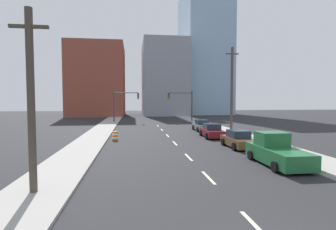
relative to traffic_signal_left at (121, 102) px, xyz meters
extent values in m
cube|color=#9E9B93|center=(-2.14, 4.60, -3.83)|extent=(3.18, 96.10, 0.16)
cube|color=#9E9B93|center=(14.39, 4.60, -3.83)|extent=(3.18, 96.10, 0.16)
cube|color=beige|center=(6.13, -41.46, -3.91)|extent=(0.16, 2.40, 0.01)
cube|color=beige|center=(6.13, -35.89, -3.91)|extent=(0.16, 2.40, 0.01)
cube|color=beige|center=(6.13, -30.79, -3.91)|extent=(0.16, 2.40, 0.01)
cube|color=beige|center=(6.13, -24.50, -3.91)|extent=(0.16, 2.40, 0.01)
cube|color=beige|center=(6.13, -18.99, -3.91)|extent=(0.16, 2.40, 0.01)
cube|color=beige|center=(6.13, -12.94, -3.91)|extent=(0.16, 2.40, 0.01)
cube|color=beige|center=(6.13, -7.00, -3.91)|extent=(0.16, 2.40, 0.01)
cube|color=brown|center=(-7.20, 22.65, 5.41)|extent=(14.00, 16.00, 18.64)
cube|color=gray|center=(10.92, 26.65, 6.32)|extent=(12.00, 20.00, 20.47)
cube|color=#8CADC6|center=(24.09, 30.65, 14.83)|extent=(13.00, 20.00, 37.49)
cylinder|color=#38383D|center=(-1.41, 0.00, -0.93)|extent=(0.24, 0.24, 5.97)
cylinder|color=#38383D|center=(0.84, 0.00, 1.65)|extent=(4.50, 0.16, 0.16)
cube|color=#194C1E|center=(3.09, 0.00, 1.02)|extent=(0.34, 0.32, 1.10)
cylinder|color=#4C0C0C|center=(3.09, -0.17, 1.36)|extent=(0.22, 0.04, 0.22)
cylinder|color=#593F0C|center=(3.09, -0.17, 1.02)|extent=(0.22, 0.04, 0.22)
cylinder|color=#26E53F|center=(3.09, -0.17, 0.68)|extent=(0.22, 0.04, 0.22)
cylinder|color=#38383D|center=(13.38, 0.00, -0.93)|extent=(0.24, 0.24, 5.97)
cylinder|color=#38383D|center=(11.13, 0.00, 1.65)|extent=(4.50, 0.16, 0.16)
cube|color=#194C1E|center=(8.87, 0.00, 1.02)|extent=(0.34, 0.32, 1.10)
cylinder|color=#4C0C0C|center=(8.87, -0.17, 1.36)|extent=(0.22, 0.04, 0.22)
cylinder|color=#593F0C|center=(8.87, -0.17, 1.02)|extent=(0.22, 0.04, 0.22)
cylinder|color=#26E53F|center=(8.87, -0.17, 0.68)|extent=(0.22, 0.04, 0.22)
cylinder|color=#473D33|center=(-2.21, -37.46, 0.12)|extent=(0.32, 0.32, 8.08)
cube|color=#473D33|center=(-2.21, -37.46, 3.36)|extent=(1.60, 0.14, 0.14)
cylinder|color=#473D33|center=(14.16, -18.45, 1.40)|extent=(0.32, 0.32, 10.62)
cube|color=#473D33|center=(14.16, -18.45, 5.90)|extent=(1.60, 0.14, 0.14)
cylinder|color=orange|center=(0.25, -21.96, -3.82)|extent=(0.56, 0.56, 0.19)
cylinder|color=white|center=(0.25, -21.96, -3.63)|extent=(0.56, 0.56, 0.19)
cylinder|color=orange|center=(0.25, -21.96, -3.44)|extent=(0.56, 0.56, 0.19)
cylinder|color=white|center=(0.25, -21.96, -3.25)|extent=(0.56, 0.56, 0.19)
cylinder|color=orange|center=(0.25, -21.96, -3.06)|extent=(0.56, 0.56, 0.19)
cube|color=#1E6033|center=(11.32, -33.84, -3.26)|extent=(2.18, 5.30, 0.94)
cube|color=#1E6033|center=(11.33, -33.05, -2.33)|extent=(1.87, 1.61, 0.92)
cylinder|color=black|center=(10.27, -32.19, -3.59)|extent=(0.23, 0.65, 0.65)
cylinder|color=black|center=(12.42, -32.22, -3.59)|extent=(0.23, 0.65, 0.65)
cylinder|color=black|center=(10.21, -35.45, -3.59)|extent=(0.23, 0.65, 0.65)
cylinder|color=black|center=(12.37, -35.49, -3.59)|extent=(0.23, 0.65, 0.65)
cube|color=brown|center=(11.27, -27.56, -3.37)|extent=(1.79, 4.26, 0.71)
cube|color=#1E2838|center=(11.27, -27.56, -2.70)|extent=(1.56, 1.92, 0.65)
cylinder|color=black|center=(10.35, -26.25, -3.58)|extent=(0.23, 0.67, 0.67)
cylinder|color=black|center=(12.17, -26.24, -3.58)|extent=(0.23, 0.67, 0.67)
cylinder|color=black|center=(10.38, -28.88, -3.58)|extent=(0.23, 0.67, 0.67)
cylinder|color=black|center=(12.19, -28.86, -3.58)|extent=(0.23, 0.67, 0.67)
cube|color=maroon|center=(10.86, -21.10, -3.37)|extent=(1.97, 4.56, 0.71)
cube|color=#1E2838|center=(10.86, -21.10, -2.69)|extent=(1.67, 2.08, 0.65)
cylinder|color=black|center=(9.97, -19.67, -3.57)|extent=(0.24, 0.70, 0.69)
cylinder|color=black|center=(11.85, -19.74, -3.57)|extent=(0.24, 0.70, 0.69)
cylinder|color=black|center=(9.87, -22.46, -3.57)|extent=(0.24, 0.70, 0.69)
cylinder|color=black|center=(11.76, -22.52, -3.57)|extent=(0.24, 0.70, 0.69)
cube|color=slate|center=(11.42, -14.76, -3.39)|extent=(1.77, 4.29, 0.70)
cube|color=#1E2838|center=(11.42, -14.76, -2.72)|extent=(1.55, 1.93, 0.63)
cylinder|color=black|center=(10.51, -13.43, -3.59)|extent=(0.22, 0.64, 0.64)
cylinder|color=black|center=(12.33, -13.44, -3.59)|extent=(0.22, 0.64, 0.64)
cylinder|color=black|center=(10.50, -16.08, -3.59)|extent=(0.22, 0.64, 0.64)
cylinder|color=black|center=(12.32, -16.09, -3.59)|extent=(0.22, 0.64, 0.64)
camera|label=1|loc=(2.13, -49.38, 0.25)|focal=28.00mm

